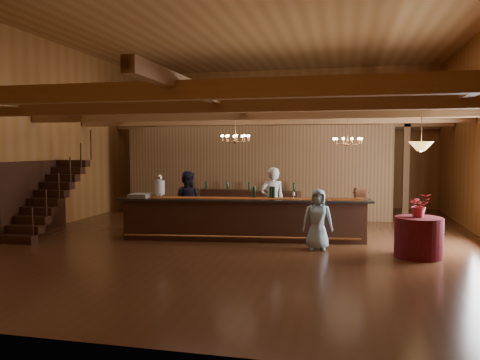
% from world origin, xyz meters
% --- Properties ---
extents(floor, '(14.00, 14.00, 0.00)m').
position_xyz_m(floor, '(0.00, 0.00, 0.00)').
color(floor, '#462614').
rests_on(floor, ground).
extents(ceiling, '(14.00, 14.00, 0.00)m').
position_xyz_m(ceiling, '(0.00, 0.00, 5.50)').
color(ceiling, '#A6743D').
rests_on(ceiling, wall_back).
extents(wall_back, '(12.00, 0.10, 5.50)m').
position_xyz_m(wall_back, '(0.00, 7.00, 2.75)').
color(wall_back, '#945E2E').
rests_on(wall_back, floor).
extents(wall_front, '(12.00, 0.10, 5.50)m').
position_xyz_m(wall_front, '(0.00, -7.00, 2.75)').
color(wall_front, '#945E2E').
rests_on(wall_front, floor).
extents(wall_left, '(0.10, 14.00, 5.50)m').
position_xyz_m(wall_left, '(-6.00, 0.00, 2.75)').
color(wall_left, '#945E2E').
rests_on(wall_left, floor).
extents(beam_grid, '(11.90, 13.90, 0.39)m').
position_xyz_m(beam_grid, '(0.00, 0.51, 3.24)').
color(beam_grid, brown).
rests_on(beam_grid, wall_left).
extents(support_posts, '(9.20, 10.20, 3.20)m').
position_xyz_m(support_posts, '(0.00, -0.50, 1.60)').
color(support_posts, brown).
rests_on(support_posts, floor).
extents(partition_wall, '(9.00, 0.18, 3.10)m').
position_xyz_m(partition_wall, '(-0.50, 3.50, 1.55)').
color(partition_wall, brown).
rests_on(partition_wall, floor).
extents(staircase, '(1.00, 2.80, 2.00)m').
position_xyz_m(staircase, '(-5.45, -0.74, 1.00)').
color(staircase, black).
rests_on(staircase, floor).
extents(backroom_boxes, '(4.10, 0.60, 1.10)m').
position_xyz_m(backroom_boxes, '(-0.29, 5.50, 0.53)').
color(backroom_boxes, black).
rests_on(backroom_boxes, floor).
extents(tasting_bar, '(6.48, 1.58, 1.08)m').
position_xyz_m(tasting_bar, '(-0.04, -0.38, 0.54)').
color(tasting_bar, black).
rests_on(tasting_bar, floor).
extents(beverage_dispenser, '(0.26, 0.26, 0.60)m').
position_xyz_m(beverage_dispenser, '(-2.23, -0.59, 1.36)').
color(beverage_dispenser, silver).
rests_on(beverage_dispenser, tasting_bar).
extents(glass_rack_tray, '(0.50, 0.50, 0.10)m').
position_xyz_m(glass_rack_tray, '(-2.70, -0.75, 1.12)').
color(glass_rack_tray, gray).
rests_on(glass_rack_tray, tasting_bar).
extents(raffle_drum, '(0.34, 0.24, 0.30)m').
position_xyz_m(raffle_drum, '(2.87, -0.07, 1.25)').
color(raffle_drum, brown).
rests_on(raffle_drum, tasting_bar).
extents(bar_bottle_0, '(0.07, 0.07, 0.30)m').
position_xyz_m(bar_bottle_0, '(0.21, -0.22, 1.22)').
color(bar_bottle_0, black).
rests_on(bar_bottle_0, tasting_bar).
extents(bar_bottle_1, '(0.07, 0.07, 0.30)m').
position_xyz_m(bar_bottle_1, '(0.64, -0.17, 1.22)').
color(bar_bottle_1, black).
rests_on(bar_bottle_1, tasting_bar).
extents(bar_bottle_2, '(0.07, 0.07, 0.30)m').
position_xyz_m(bar_bottle_2, '(0.71, -0.16, 1.22)').
color(bar_bottle_2, black).
rests_on(bar_bottle_2, tasting_bar).
extents(backbar_shelf, '(3.42, 1.08, 0.95)m').
position_xyz_m(backbar_shelf, '(-0.60, 3.17, 0.48)').
color(backbar_shelf, black).
rests_on(backbar_shelf, floor).
extents(round_table, '(1.01, 1.01, 0.87)m').
position_xyz_m(round_table, '(4.06, -1.42, 0.44)').
color(round_table, maroon).
rests_on(round_table, floor).
extents(chandelier_left, '(0.80, 0.80, 0.72)m').
position_xyz_m(chandelier_left, '(-0.50, 0.66, 2.64)').
color(chandelier_left, '#CD884D').
rests_on(chandelier_left, beam_grid).
extents(chandelier_right, '(0.80, 0.80, 0.79)m').
position_xyz_m(chandelier_right, '(2.55, 1.65, 2.57)').
color(chandelier_right, '#CD884D').
rests_on(chandelier_right, beam_grid).
extents(pendant_lamp, '(0.52, 0.52, 0.90)m').
position_xyz_m(pendant_lamp, '(4.06, -1.42, 2.40)').
color(pendant_lamp, '#CD884D').
rests_on(pendant_lamp, beam_grid).
extents(bartender, '(0.78, 0.65, 1.84)m').
position_xyz_m(bartender, '(0.59, 0.40, 0.92)').
color(bartender, white).
rests_on(bartender, floor).
extents(staff_second, '(0.85, 0.67, 1.72)m').
position_xyz_m(staff_second, '(-1.80, 0.32, 0.86)').
color(staff_second, black).
rests_on(staff_second, floor).
extents(guest, '(0.75, 0.53, 1.43)m').
position_xyz_m(guest, '(1.88, -1.15, 0.71)').
color(guest, '#92BCCF').
rests_on(guest, floor).
extents(floor_plant, '(0.79, 0.73, 1.15)m').
position_xyz_m(floor_plant, '(1.42, 3.70, 0.58)').
color(floor_plant, '#255B1F').
rests_on(floor_plant, floor).
extents(table_flowers, '(0.53, 0.48, 0.52)m').
position_xyz_m(table_flowers, '(4.06, -1.38, 1.13)').
color(table_flowers, '#B22A34').
rests_on(table_flowers, round_table).
extents(table_vase, '(0.16, 0.16, 0.32)m').
position_xyz_m(table_vase, '(4.03, -1.39, 1.03)').
color(table_vase, '#CD884D').
rests_on(table_vase, round_table).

